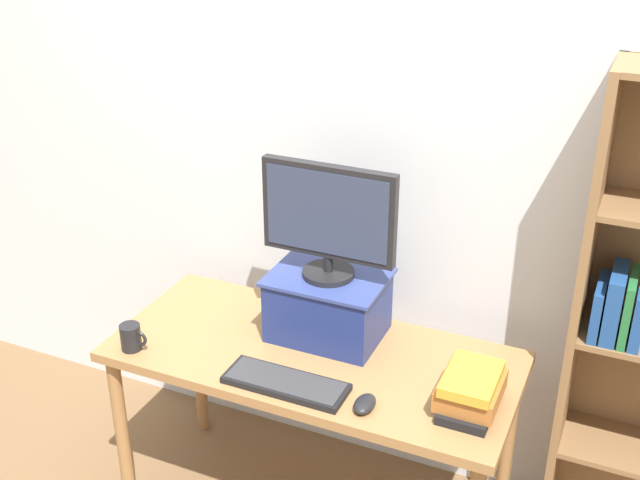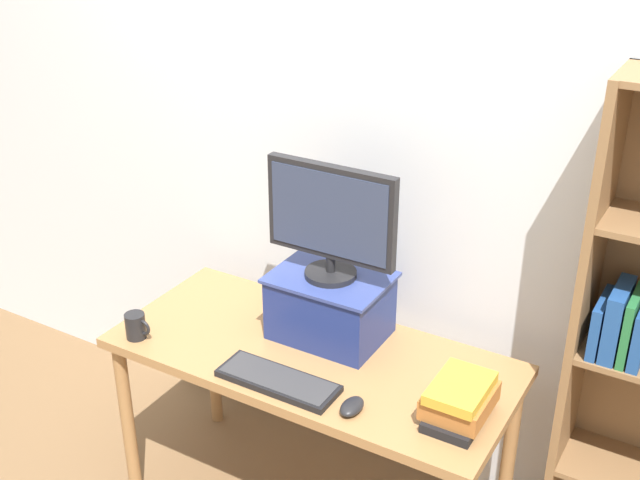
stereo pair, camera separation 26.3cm
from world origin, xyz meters
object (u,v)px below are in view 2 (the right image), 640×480
Objects in this scene: computer_mouse at (352,407)px; book_stack at (460,400)px; keyboard at (279,381)px; computer_monitor at (332,219)px; coffee_mug at (136,326)px; riser_box at (331,304)px; desk at (312,372)px.

book_stack is at bearing 24.99° from computer_mouse.
computer_mouse reaches higher than keyboard.
computer_monitor is 4.61× the size of coffee_mug.
keyboard is at bearing -89.92° from computer_monitor.
riser_box is 0.45m from computer_mouse.
computer_mouse is at bearing -38.21° from desk.
computer_mouse is at bearing -155.01° from book_stack.
computer_monitor reaches higher than computer_mouse.
computer_monitor is at bearing 31.82° from coffee_mug.
keyboard is 3.97× the size of coffee_mug.
keyboard is 0.27m from computer_mouse.
riser_box reaches higher than keyboard.
keyboard is at bearing -166.73° from book_stack.
coffee_mug reaches higher than computer_mouse.
computer_mouse is 0.86m from coffee_mug.
computer_monitor is at bearing 128.20° from computer_mouse.
keyboard is 0.58m from book_stack.
keyboard is at bearing -88.99° from desk.
computer_mouse is at bearing -51.80° from computer_monitor.
coffee_mug reaches higher than keyboard.
computer_mouse is at bearing 1.25° from coffee_mug.
keyboard is 0.59m from coffee_mug.
coffee_mug is at bearing -177.79° from keyboard.
computer_mouse is 0.43× the size of book_stack.
book_stack is (0.57, -0.21, -0.06)m from riser_box.
computer_mouse is at bearing -51.91° from riser_box.
riser_box is 3.88× the size of computer_mouse.
coffee_mug is (-1.15, -0.16, -0.02)m from book_stack.
riser_box is 0.36m from keyboard.
desk is 0.59m from book_stack.
riser_box is 0.85× the size of computer_monitor.
desk is at bearing 91.01° from keyboard.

